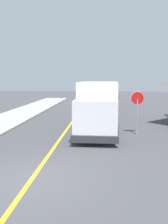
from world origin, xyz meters
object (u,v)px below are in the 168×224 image
at_px(parked_car_near, 100,108).
at_px(parked_car_mid, 104,102).
at_px(parked_car_far, 103,97).
at_px(stop_sign, 137,104).
at_px(box_truck, 98,105).

xyz_separation_m(parked_car_near, parked_car_mid, (0.35, 5.73, 0.00)).
xyz_separation_m(parked_car_mid, parked_car_far, (-0.06, 7.17, 0.00)).
bearing_deg(stop_sign, parked_car_near, 107.74).
height_order(parked_car_near, stop_sign, stop_sign).
bearing_deg(box_truck, parked_car_mid, 88.09).
bearing_deg(stop_sign, parked_car_far, 95.80).
height_order(parked_car_near, parked_car_far, same).
distance_m(parked_car_near, parked_car_far, 12.90).
bearing_deg(box_truck, parked_car_far, 88.98).
distance_m(box_truck, stop_sign, 2.49).
height_order(parked_car_far, stop_sign, stop_sign).
relative_size(parked_car_far, stop_sign, 1.69).
xyz_separation_m(parked_car_near, parked_car_far, (0.29, 12.90, 0.00)).
distance_m(box_truck, parked_car_far, 19.59).
relative_size(box_truck, parked_car_mid, 1.62).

